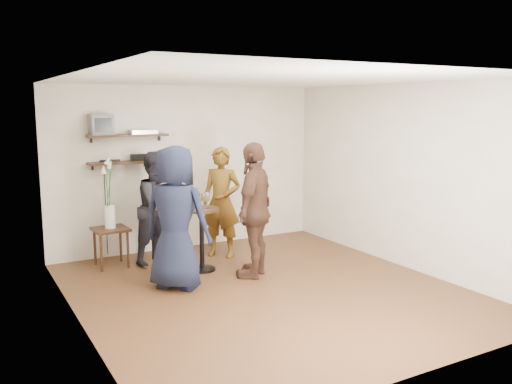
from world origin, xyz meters
TOP-DOWN VIEW (x-y plane):
  - room at (0.00, 0.00)m, footprint 4.58×5.08m
  - shelf_upper at (-1.00, 2.38)m, footprint 1.20×0.25m
  - shelf_lower at (-1.00, 2.38)m, footprint 1.20×0.25m
  - crt_monitor at (-1.39, 2.38)m, footprint 0.32×0.30m
  - dvd_deck at (-0.77, 2.38)m, footprint 0.40×0.24m
  - radio at (-0.86, 2.38)m, footprint 0.22×0.10m
  - power_strip at (-1.27, 2.42)m, footprint 0.30×0.05m
  - side_table at (-1.42, 1.98)m, footprint 0.50×0.50m
  - vase_lilies at (-1.42, 1.98)m, footprint 0.20×0.21m
  - drinks_table at (-0.36, 1.17)m, footprint 0.49×0.49m
  - wine_glass_fl at (-0.44, 1.14)m, footprint 0.07×0.07m
  - wine_glass_fr at (-0.29, 1.13)m, footprint 0.07×0.07m
  - wine_glass_bl at (-0.38, 1.25)m, footprint 0.07×0.07m
  - wine_glass_br at (-0.32, 1.18)m, footprint 0.07×0.07m
  - person_plaid at (0.21, 1.71)m, footprint 0.71×0.72m
  - person_dark at (-0.74, 1.85)m, footprint 1.00×0.93m
  - person_navy at (-0.93, 0.65)m, footprint 1.02×1.04m
  - person_brown at (0.17, 0.60)m, footprint 1.08×1.05m

SIDE VIEW (x-z plane):
  - side_table at x=-1.42m, z-range 0.19..0.75m
  - drinks_table at x=-0.36m, z-range 0.13..1.01m
  - person_dark at x=-0.74m, z-range 0.00..1.64m
  - person_plaid at x=0.21m, z-range 0.00..1.68m
  - vase_lilies at x=-1.42m, z-range 0.37..1.42m
  - person_navy at x=-0.93m, z-range 0.00..1.81m
  - person_brown at x=0.17m, z-range 0.00..1.82m
  - wine_glass_br at x=-0.32m, z-range 0.92..1.13m
  - wine_glass_fl at x=-0.44m, z-range 0.93..1.14m
  - wine_glass_bl at x=-0.38m, z-range 0.93..1.14m
  - wine_glass_fr at x=-0.29m, z-range 0.93..1.15m
  - room at x=0.00m, z-range -0.04..2.64m
  - shelf_lower at x=-1.00m, z-range 1.43..1.47m
  - power_strip at x=-1.27m, z-range 1.47..1.50m
  - radio at x=-0.86m, z-range 1.47..1.57m
  - shelf_upper at x=-1.00m, z-range 1.83..1.87m
  - dvd_deck at x=-0.77m, z-range 1.87..1.93m
  - crt_monitor at x=-1.39m, z-range 1.87..2.17m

